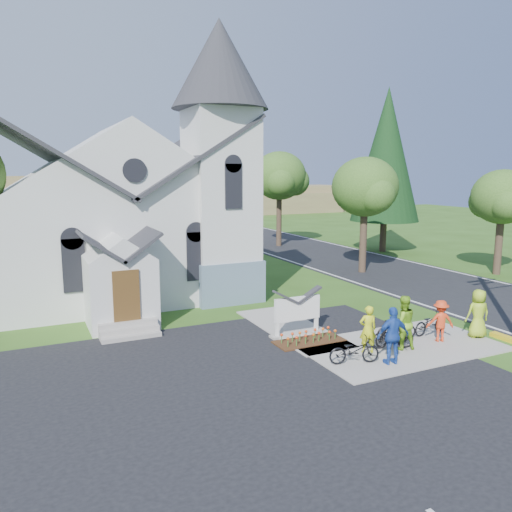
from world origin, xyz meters
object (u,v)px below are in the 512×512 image
cyclist_0 (368,329)px  bike_1 (393,336)px  bike_2 (396,329)px  church_sign (297,309)px  bike_4 (430,323)px  cyclist_4 (478,313)px  bike_0 (354,350)px  cyclist_1 (403,322)px  cyclist_2 (393,336)px  cyclist_3 (440,321)px  bike_3 (392,332)px

cyclist_0 → bike_1: size_ratio=1.07×
cyclist_0 → bike_1: 1.09m
bike_1 → bike_2: (0.75, 0.67, -0.05)m
church_sign → bike_4: size_ratio=1.31×
cyclist_0 → cyclist_4: (4.70, -0.45, 0.09)m
bike_0 → cyclist_1: bearing=-64.2°
church_sign → cyclist_0: church_sign is taller
bike_1 → cyclist_2: bearing=158.5°
cyclist_2 → bike_2: 2.50m
church_sign → cyclist_3: bearing=-34.0°
cyclist_1 → cyclist_4: 3.39m
cyclist_1 → cyclist_2: (-1.24, -0.95, -0.01)m
bike_1 → cyclist_3: (2.09, -0.11, 0.30)m
bike_0 → cyclist_3: size_ratio=1.09×
bike_0 → bike_2: 3.05m
cyclist_0 → bike_1: cyclist_0 is taller
cyclist_1 → bike_2: 1.08m
bike_3 → bike_2: bearing=-62.8°
cyclist_1 → church_sign: bearing=-34.9°
cyclist_0 → cyclist_3: bearing=-166.7°
bike_2 → cyclist_4: (2.93, -1.04, 0.50)m
cyclist_3 → cyclist_4: cyclist_4 is taller
cyclist_1 → cyclist_2: 1.56m
bike_2 → bike_3: bike_3 is taller
cyclist_1 → cyclist_4: bearing=-169.3°
bike_1 → cyclist_4: (3.68, -0.37, 0.45)m
cyclist_1 → bike_2: bearing=-104.8°
cyclist_2 → bike_4: size_ratio=1.12×
bike_4 → cyclist_3: bearing=152.8°
church_sign → bike_0: (0.18, -3.35, -0.54)m
cyclist_3 → bike_4: (0.28, 0.75, -0.32)m
bike_3 → cyclist_4: size_ratio=0.89×
church_sign → bike_1: (2.22, -2.80, -0.51)m
church_sign → cyclist_3: size_ratio=1.44×
cyclist_1 → bike_3: 0.63m
bike_3 → bike_0: bearing=102.5°
bike_2 → bike_3: size_ratio=0.97×
bike_3 → bike_4: bearing=-88.6°
bike_1 → cyclist_3: 2.11m
church_sign → bike_4: (4.58, -2.15, -0.54)m
church_sign → bike_3: church_sign is taller
bike_0 → bike_4: bearing=-59.0°
cyclist_1 → cyclist_3: 1.80m
cyclist_2 → bike_1: bearing=-121.4°
bike_2 → cyclist_3: bearing=-109.4°
cyclist_3 → bike_1: bearing=20.1°
cyclist_0 → bike_0: cyclist_0 is taller
cyclist_2 → cyclist_4: size_ratio=1.03×
cyclist_1 → bike_1: cyclist_1 is taller
bike_2 → cyclist_4: cyclist_4 is taller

